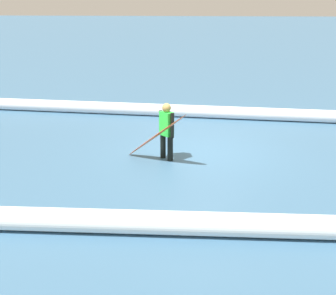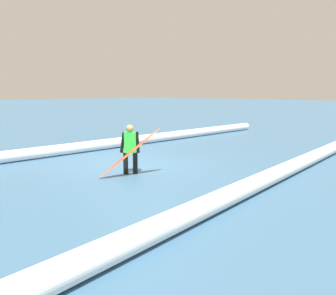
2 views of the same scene
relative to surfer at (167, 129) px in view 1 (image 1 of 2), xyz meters
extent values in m
plane|color=#396182|center=(-0.87, -0.70, -0.80)|extent=(184.32, 184.32, 0.00)
cylinder|color=black|center=(-0.10, 0.10, -0.49)|extent=(0.14, 0.14, 0.63)
cylinder|color=black|center=(0.10, -0.10, -0.49)|extent=(0.14, 0.14, 0.63)
cube|color=#2DD83F|center=(0.00, 0.00, 0.13)|extent=(0.38, 0.38, 0.60)
sphere|color=#A7904D|center=(0.00, 0.00, 0.53)|extent=(0.22, 0.22, 0.22)
cylinder|color=black|center=(-0.15, 0.15, 0.13)|extent=(0.09, 0.14, 0.62)
cylinder|color=black|center=(0.15, -0.15, 0.13)|extent=(0.09, 0.22, 0.62)
ellipsoid|color=#E55926|center=(0.24, 0.24, -0.12)|extent=(1.65, 1.17, 1.38)
ellipsoid|color=red|center=(0.24, 0.24, -0.12)|extent=(1.27, 0.85, 1.11)
cylinder|color=white|center=(-0.10, -4.17, -0.59)|extent=(25.71, 2.34, 0.41)
cylinder|color=white|center=(0.29, 3.67, -0.59)|extent=(16.35, 0.81, 0.42)
camera|label=1|loc=(-0.87, 10.22, 3.04)|focal=46.42mm
camera|label=2|loc=(6.78, 7.31, 1.58)|focal=37.09mm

